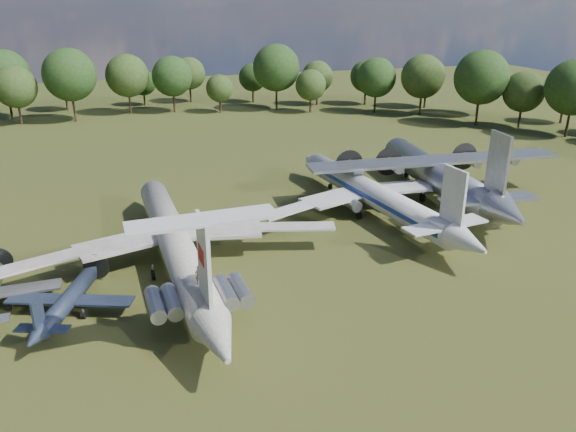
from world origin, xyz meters
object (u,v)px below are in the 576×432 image
object	(u,v)px
an12_transport	(437,180)
person_on_il62	(199,275)
il62_airliner	(176,248)
small_prop_west	(68,305)
tu104_jet	(372,198)

from	to	relation	value
an12_transport	person_on_il62	xyz separation A→B (m)	(-37.24, -23.89, 2.68)
il62_airliner	an12_transport	bearing A→B (deg)	13.90
il62_airliner	small_prop_west	size ratio (longest dim) A/B	2.99
an12_transport	person_on_il62	distance (m)	44.32
tu104_jet	small_prop_west	world-z (taller)	tu104_jet
small_prop_west	person_on_il62	xyz separation A→B (m)	(10.95, -5.96, 4.24)
tu104_jet	person_on_il62	bearing A→B (deg)	-148.52
il62_airliner	tu104_jet	world-z (taller)	il62_airliner
small_prop_west	person_on_il62	distance (m)	13.17
il62_airliner	small_prop_west	xyz separation A→B (m)	(-10.39, -6.76, -1.14)
tu104_jet	person_on_il62	size ratio (longest dim) A/B	25.95
an12_transport	small_prop_west	distance (m)	51.44
il62_airliner	tu104_jet	xyz separation A→B (m)	(26.45, 8.26, -0.11)
an12_transport	small_prop_west	world-z (taller)	an12_transport
tu104_jet	an12_transport	bearing A→B (deg)	6.81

